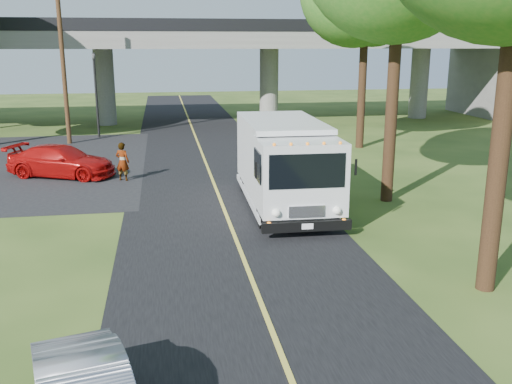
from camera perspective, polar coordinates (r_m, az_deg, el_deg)
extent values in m
plane|color=#2E4518|center=(12.32, 1.37, -13.24)|extent=(120.00, 120.00, 0.00)
cube|color=black|center=(21.58, -3.58, -0.83)|extent=(7.00, 90.00, 0.02)
cube|color=gold|center=(21.57, -3.58, -0.78)|extent=(0.12, 90.00, 0.01)
cube|color=slate|center=(42.74, -6.87, 14.89)|extent=(50.00, 9.00, 1.20)
cube|color=black|center=(38.36, -6.58, 16.28)|extent=(50.00, 0.25, 0.80)
cube|color=black|center=(47.15, -7.17, 15.94)|extent=(50.00, 0.25, 0.80)
cube|color=slate|center=(50.62, 23.33, 10.37)|extent=(4.00, 10.00, 6.00)
cylinder|color=slate|center=(42.98, -14.87, 10.10)|extent=(1.40, 1.40, 5.40)
cylinder|color=slate|center=(43.55, 1.31, 10.63)|extent=(1.40, 1.40, 5.40)
cylinder|color=slate|center=(47.27, 16.00, 10.40)|extent=(1.40, 1.40, 5.40)
cylinder|color=black|center=(37.04, -15.68, 9.23)|extent=(0.14, 0.14, 5.20)
imported|color=black|center=(36.92, -15.90, 12.32)|extent=(0.18, 0.22, 1.10)
cylinder|color=#472D19|center=(35.14, -18.72, 11.86)|extent=(0.26, 0.26, 9.00)
cylinder|color=#382314|center=(14.11, 23.23, 4.24)|extent=(0.44, 0.44, 7.00)
cylinder|color=#382314|center=(21.44, 13.48, 9.15)|extent=(0.44, 0.44, 7.70)
cylinder|color=#382314|center=(32.71, 10.55, 10.15)|extent=(0.44, 0.44, 6.65)
cube|color=silver|center=(21.20, 2.42, 4.00)|extent=(2.75, 4.91, 2.48)
cube|color=silver|center=(17.95, 4.41, 1.65)|extent=(2.69, 2.04, 2.26)
cube|color=black|center=(16.95, 5.14, 2.10)|extent=(2.32, 0.14, 1.05)
cube|color=black|center=(17.28, 5.10, -3.41)|extent=(2.76, 0.26, 0.31)
cube|color=silver|center=(21.11, 2.59, -0.26)|extent=(2.78, 6.45, 0.20)
cylinder|color=black|center=(18.27, 0.74, -2.10)|extent=(0.33, 1.00, 0.99)
cylinder|color=black|center=(18.74, 7.55, -1.79)|extent=(0.33, 1.00, 0.99)
cylinder|color=black|center=(22.70, -1.07, 1.24)|extent=(0.33, 1.00, 0.99)
cylinder|color=black|center=(23.08, 4.48, 1.43)|extent=(0.33, 1.00, 0.99)
imported|color=#A00A09|center=(26.71, -18.87, 2.94)|extent=(5.18, 3.58, 1.39)
imported|color=gray|center=(25.13, -13.20, 2.97)|extent=(0.72, 0.63, 1.68)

